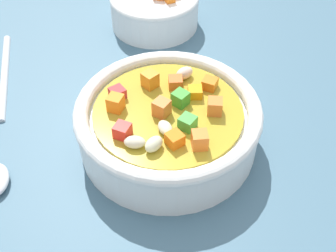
{
  "coord_description": "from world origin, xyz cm",
  "views": [
    {
      "loc": [
        17.86,
        22.17,
        31.31
      ],
      "look_at": [
        0.0,
        0.0,
        2.29
      ],
      "focal_mm": 47.79,
      "sensor_mm": 36.0,
      "label": 1
    }
  ],
  "objects": [
    {
      "name": "soup_bowl_main",
      "position": [
        0.01,
        0.0,
        2.67
      ],
      "size": [
        16.68,
        16.68,
        5.72
      ],
      "color": "white",
      "rests_on": "ground_plane"
    },
    {
      "name": "ground_plane",
      "position": [
        0.0,
        0.0,
        -1.0
      ],
      "size": [
        140.0,
        140.0,
        2.0
      ],
      "primitive_type": "cube",
      "color": "#42667A"
    },
    {
      "name": "spoon",
      "position": [
        11.08,
        -12.64,
        0.47
      ],
      "size": [
        12.47,
        22.39,
        1.05
      ],
      "rotation": [
        0.0,
        0.0,
        7.38
      ],
      "color": "silver",
      "rests_on": "ground_plane"
    },
    {
      "name": "side_bowl_small",
      "position": [
        -11.44,
        -16.81,
        2.21
      ],
      "size": [
        10.82,
        10.82,
        4.97
      ],
      "color": "white",
      "rests_on": "ground_plane"
    }
  ]
}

